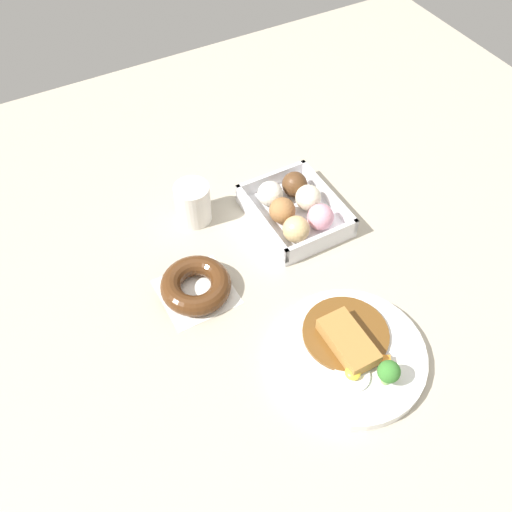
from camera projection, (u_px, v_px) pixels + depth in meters
The scene contains 5 objects.
ground_plane at pixel (316, 289), 0.96m from camera, with size 1.60×1.60×0.00m, color #B2A893.
curry_plate at pixel (350, 353), 0.86m from camera, with size 0.24×0.24×0.06m.
donut_box at pixel (295, 209), 1.04m from camera, with size 0.19×0.15×0.06m.
chocolate_ring_donut at pixel (196, 286), 0.94m from camera, with size 0.12×0.12×0.04m.
coffee_mug at pixel (193, 203), 1.03m from camera, with size 0.07×0.07×0.08m, color silver.
Camera 1 is at (-0.44, 0.36, 0.78)m, focal length 39.03 mm.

